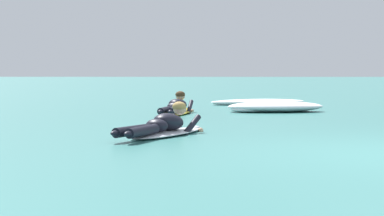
% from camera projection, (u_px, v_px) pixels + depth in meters
% --- Properties ---
extents(ground_plane, '(120.00, 120.00, 0.00)m').
position_uv_depth(ground_plane, '(298.00, 107.00, 18.13)').
color(ground_plane, '#387A75').
extents(surfer_near, '(1.37, 2.40, 0.53)m').
position_uv_depth(surfer_near, '(164.00, 127.00, 10.42)').
color(surfer_near, silver).
rests_on(surfer_near, ground).
extents(surfer_far, '(0.79, 2.67, 0.54)m').
position_uv_depth(surfer_far, '(176.00, 108.00, 15.25)').
color(surfer_far, yellow).
rests_on(surfer_far, ground).
extents(whitewater_front, '(2.81, 1.39, 0.16)m').
position_uv_depth(whitewater_front, '(258.00, 102.00, 19.25)').
color(whitewater_front, white).
rests_on(whitewater_front, ground).
extents(whitewater_mid_left, '(2.35, 1.38, 0.24)m').
position_uv_depth(whitewater_mid_left, '(275.00, 107.00, 16.09)').
color(whitewater_mid_left, white).
rests_on(whitewater_mid_left, ground).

